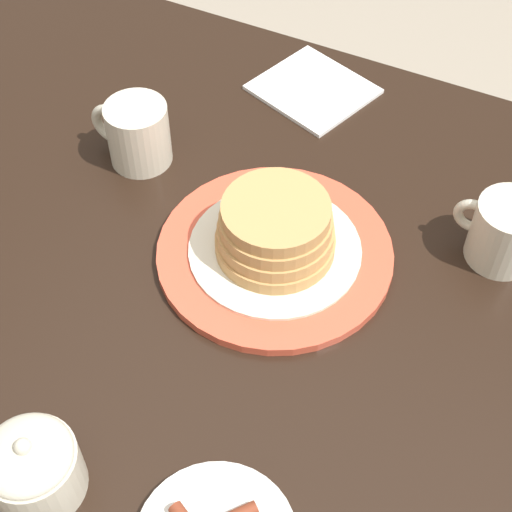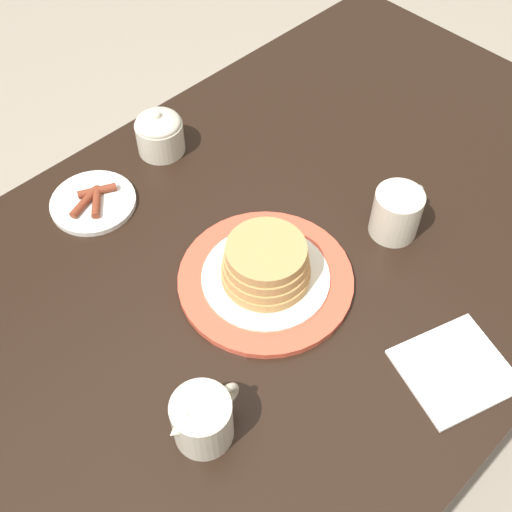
% 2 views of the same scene
% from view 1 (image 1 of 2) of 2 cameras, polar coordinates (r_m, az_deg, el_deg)
% --- Properties ---
extents(ground_plane, '(8.00, 8.00, 0.00)m').
position_cam_1_polar(ground_plane, '(1.60, -0.85, -17.69)').
color(ground_plane, gray).
extents(dining_table, '(1.53, 0.88, 0.75)m').
position_cam_1_polar(dining_table, '(1.03, -1.27, -4.32)').
color(dining_table, black).
rests_on(dining_table, ground_plane).
extents(pancake_plate, '(0.28, 0.28, 0.09)m').
position_cam_1_polar(pancake_plate, '(0.92, 1.40, 1.17)').
color(pancake_plate, '#DB5138').
rests_on(pancake_plate, dining_table).
extents(coffee_mug, '(0.11, 0.08, 0.09)m').
position_cam_1_polar(coffee_mug, '(1.04, -8.69, 8.86)').
color(coffee_mug, beige).
rests_on(coffee_mug, dining_table).
extents(creamer_pitcher, '(0.12, 0.08, 0.09)m').
position_cam_1_polar(creamer_pitcher, '(0.96, 17.79, 1.73)').
color(creamer_pitcher, beige).
rests_on(creamer_pitcher, dining_table).
extents(sugar_bowl, '(0.09, 0.09, 0.09)m').
position_cam_1_polar(sugar_bowl, '(0.78, -15.92, -14.49)').
color(sugar_bowl, beige).
rests_on(sugar_bowl, dining_table).
extents(napkin, '(0.19, 0.18, 0.01)m').
position_cam_1_polar(napkin, '(1.17, 4.17, 12.00)').
color(napkin, white).
rests_on(napkin, dining_table).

